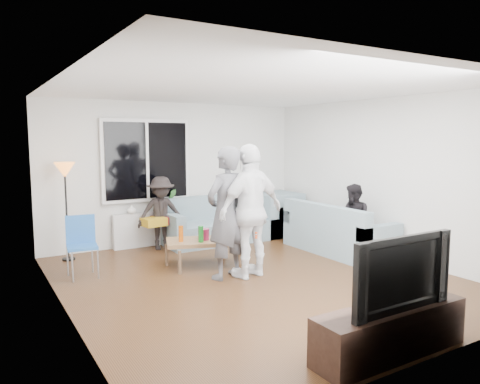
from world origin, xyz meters
TOP-DOWN VIEW (x-y plane):
  - floor at (0.00, 0.00)m, footprint 5.00×5.50m
  - ceiling at (0.00, 0.00)m, footprint 5.00×5.50m
  - wall_back at (0.00, 2.77)m, footprint 5.00×0.04m
  - wall_front at (0.00, -2.77)m, footprint 5.00×0.04m
  - wall_left at (-2.52, 0.00)m, footprint 0.04×5.50m
  - wall_right at (2.52, 0.00)m, footprint 0.04×5.50m
  - window_frame at (-0.60, 2.69)m, footprint 1.62×0.06m
  - window_glass at (-0.60, 2.65)m, footprint 1.50×0.02m
  - window_mullion at (-0.60, 2.64)m, footprint 0.05×0.03m
  - radiator at (-0.60, 2.65)m, footprint 1.30×0.12m
  - potted_plant at (-0.17, 2.62)m, footprint 0.23×0.19m
  - vase at (-0.92, 2.62)m, footprint 0.19×0.19m
  - sofa_back_section at (0.76, 2.27)m, footprint 2.30×0.85m
  - sofa_right_section at (2.02, 0.52)m, footprint 2.00×0.85m
  - sofa_corner at (1.95, 2.27)m, footprint 0.85×0.85m
  - cushion_yellow at (-0.65, 2.25)m, footprint 0.42×0.37m
  - cushion_red at (-0.47, 2.33)m, footprint 0.40×0.35m
  - coffee_table at (-0.32, 0.99)m, footprint 1.24×0.94m
  - pitcher at (-0.32, 0.99)m, footprint 0.17×0.17m
  - side_chair at (-2.05, 1.31)m, footprint 0.45×0.45m
  - floor_lamp at (-2.05, 2.38)m, footprint 0.32×0.32m
  - player_left at (-0.33, 0.26)m, footprint 0.78×0.63m
  - player_right at (-0.00, 0.13)m, footprint 1.16×0.64m
  - spectator_right at (2.02, 0.18)m, footprint 0.59×0.68m
  - spectator_back at (-0.49, 2.30)m, footprint 0.90×0.62m
  - tv_console at (-0.18, -2.50)m, footprint 1.60×0.40m
  - television at (-0.18, -2.50)m, footprint 1.17×0.15m
  - bottle_b at (-0.43, 0.86)m, footprint 0.08×0.08m
  - bottle_c at (-0.28, 1.18)m, footprint 0.07×0.07m
  - bottle_e at (0.02, 1.14)m, footprint 0.07×0.07m
  - bottle_a at (-0.67, 1.05)m, footprint 0.07×0.07m

SIDE VIEW (x-z plane):
  - floor at x=0.00m, z-range -0.04..0.00m
  - coffee_table at x=-0.32m, z-range 0.00..0.40m
  - tv_console at x=-0.18m, z-range 0.00..0.44m
  - radiator at x=-0.60m, z-range 0.00..0.62m
  - sofa_back_section at x=0.76m, z-range 0.00..0.85m
  - sofa_right_section at x=2.02m, z-range 0.00..0.85m
  - sofa_corner at x=1.95m, z-range 0.00..0.85m
  - side_chair at x=-2.05m, z-range 0.00..0.86m
  - pitcher at x=-0.32m, z-range 0.40..0.57m
  - bottle_c at x=-0.28m, z-range 0.40..0.57m
  - bottle_e at x=0.02m, z-range 0.40..0.60m
  - cushion_yellow at x=-0.65m, z-range 0.44..0.58m
  - cushion_red at x=-0.47m, z-range 0.45..0.57m
  - bottle_a at x=-0.67m, z-range 0.40..0.64m
  - bottle_b at x=-0.43m, z-range 0.40..0.64m
  - spectator_right at x=2.02m, z-range 0.00..1.20m
  - spectator_back at x=-0.49m, z-range 0.00..1.28m
  - vase at x=-0.92m, z-range 0.62..0.78m
  - television at x=-0.18m, z-range 0.44..1.11m
  - floor_lamp at x=-2.05m, z-range 0.00..1.56m
  - potted_plant at x=-0.17m, z-range 0.62..1.02m
  - player_left at x=-0.33m, z-range 0.00..1.84m
  - player_right at x=0.00m, z-range 0.00..1.87m
  - wall_back at x=0.00m, z-range 0.00..2.60m
  - wall_front at x=0.00m, z-range 0.00..2.60m
  - wall_left at x=-2.52m, z-range 0.00..2.60m
  - wall_right at x=2.52m, z-range 0.00..2.60m
  - window_frame at x=-0.60m, z-range 0.81..2.29m
  - window_glass at x=-0.60m, z-range 0.88..2.23m
  - window_mullion at x=-0.60m, z-range 0.88..2.23m
  - ceiling at x=0.00m, z-range 2.60..2.64m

